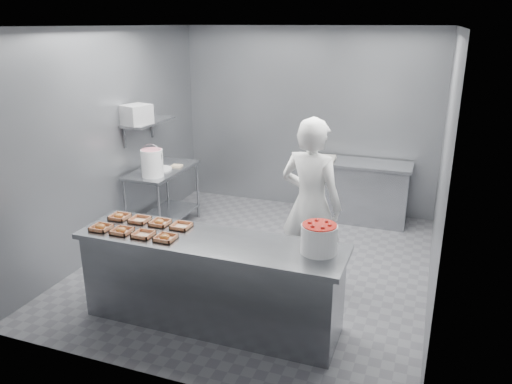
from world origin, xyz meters
TOP-DOWN VIEW (x-y plane):
  - floor at (0.00, 0.00)m, footprint 4.50×4.50m
  - ceiling at (0.00, 0.00)m, footprint 4.50×4.50m
  - wall_back at (0.00, 2.25)m, footprint 4.00×0.04m
  - wall_left at (-2.00, 0.00)m, footprint 0.04×4.50m
  - wall_right at (2.00, 0.00)m, footprint 0.04×4.50m
  - service_counter at (0.00, -1.35)m, footprint 2.60×0.70m
  - prep_table at (-1.65, 0.60)m, footprint 0.60×1.20m
  - back_counter at (0.90, 1.90)m, footprint 1.50×0.60m
  - wall_shelf at (-1.82, 0.60)m, footprint 0.35×0.90m
  - tray_0 at (-1.11, -1.50)m, footprint 0.19×0.18m
  - tray_1 at (-0.87, -1.50)m, footprint 0.19×0.18m
  - tray_2 at (-0.62, -1.50)m, footprint 0.19×0.18m
  - tray_3 at (-0.39, -1.50)m, footprint 0.19×0.18m
  - tray_4 at (-1.11, -1.20)m, footprint 0.19×0.18m
  - tray_5 at (-0.86, -1.20)m, footprint 0.19×0.18m
  - tray_6 at (-0.63, -1.20)m, footprint 0.19×0.18m
  - tray_7 at (-0.38, -1.20)m, footprint 0.19×0.18m
  - worker at (0.71, -0.29)m, footprint 0.79×0.60m
  - strawberry_tub at (1.03, -1.27)m, footprint 0.32×0.32m
  - glaze_bucket at (-1.57, 0.24)m, footprint 0.30×0.29m
  - bucket_lid at (-1.65, 0.55)m, footprint 0.36×0.36m
  - rag at (-1.51, 0.78)m, footprint 0.15×0.13m
  - appliance at (-1.82, 0.33)m, footprint 0.39×0.42m
  - paper_stack at (0.38, 1.90)m, footprint 0.30×0.22m

SIDE VIEW (x-z plane):
  - floor at x=0.00m, z-range 0.00..0.00m
  - back_counter at x=0.90m, z-range 0.00..0.90m
  - service_counter at x=0.00m, z-range 0.00..0.90m
  - prep_table at x=-1.65m, z-range 0.14..1.04m
  - rag at x=-1.51m, z-range 0.90..0.92m
  - bucket_lid at x=-1.65m, z-range 0.90..0.92m
  - tray_2 at x=-0.62m, z-range 0.90..0.94m
  - tray_5 at x=-0.86m, z-range 0.90..0.94m
  - tray_7 at x=-0.38m, z-range 0.90..0.94m
  - tray_0 at x=-1.11m, z-range 0.89..0.95m
  - tray_1 at x=-0.87m, z-range 0.89..0.95m
  - tray_3 at x=-0.39m, z-range 0.89..0.95m
  - tray_4 at x=-1.11m, z-range 0.89..0.95m
  - tray_6 at x=-0.63m, z-range 0.89..0.95m
  - paper_stack at x=0.38m, z-range 0.90..0.95m
  - worker at x=0.71m, z-range 0.00..1.93m
  - strawberry_tub at x=1.03m, z-range 0.91..1.18m
  - glaze_bucket at x=-1.57m, z-range 0.87..1.31m
  - wall_back at x=0.00m, z-range 0.00..2.80m
  - wall_left at x=-2.00m, z-range 0.00..2.80m
  - wall_right at x=2.00m, z-range 0.00..2.80m
  - wall_shelf at x=-1.82m, z-range 1.54..1.56m
  - appliance at x=-1.82m, z-range 1.56..1.82m
  - ceiling at x=0.00m, z-range 2.80..2.80m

